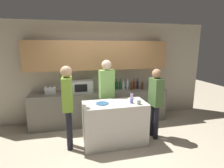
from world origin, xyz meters
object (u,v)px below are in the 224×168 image
(bottle_2, at_px, (123,86))
(plate_on_island, at_px, (102,103))
(microwave, at_px, (83,86))
(bottle_1, at_px, (120,85))
(bottle_5, at_px, (134,85))
(bottle_7, at_px, (142,86))
(bottle_3, at_px, (128,85))
(bottle_6, at_px, (138,85))
(bottle_0, at_px, (116,85))
(person_right, at_px, (156,98))
(person_left, at_px, (68,101))
(bottle_4, at_px, (132,86))
(person_center, at_px, (107,90))
(cup_1, at_px, (139,102))
(potted_plant, at_px, (153,81))
(cup_0, at_px, (132,96))
(cup_2, at_px, (132,101))
(toaster, at_px, (50,90))

(bottle_2, xyz_separation_m, plate_on_island, (-0.82, -1.21, -0.06))
(microwave, bearing_deg, bottle_1, 3.61)
(bottle_5, height_order, bottle_7, bottle_5)
(bottle_2, xyz_separation_m, bottle_3, (0.12, -0.02, 0.03))
(bottle_6, bearing_deg, plate_on_island, -136.13)
(microwave, xyz_separation_m, bottle_7, (1.64, -0.09, -0.06))
(bottle_5, distance_m, bottle_6, 0.10)
(bottle_0, relative_size, plate_on_island, 1.11)
(bottle_2, distance_m, person_right, 1.24)
(bottle_1, relative_size, bottle_3, 0.92)
(person_left, bearing_deg, bottle_1, 132.71)
(bottle_0, xyz_separation_m, bottle_5, (0.51, -0.04, 0.00))
(bottle_4, relative_size, bottle_7, 1.16)
(person_left, xyz_separation_m, person_center, (0.89, 0.53, 0.04))
(bottle_1, bearing_deg, cup_1, -90.76)
(bottle_7, bearing_deg, potted_plant, 13.43)
(cup_1, bearing_deg, potted_plant, 54.31)
(bottle_3, xyz_separation_m, person_left, (-1.61, -1.16, 0.01))
(cup_0, bearing_deg, bottle_5, 67.30)
(bottle_6, relative_size, cup_2, 3.25)
(cup_2, bearing_deg, cup_0, 69.49)
(bottle_6, bearing_deg, bottle_3, 177.95)
(bottle_7, xyz_separation_m, cup_0, (-0.62, -0.88, -0.01))
(bottle_4, xyz_separation_m, person_right, (0.18, -1.05, -0.05))
(person_center, distance_m, person_right, 1.13)
(bottle_7, xyz_separation_m, person_left, (-2.01, -1.04, 0.04))
(person_left, height_order, person_center, person_center)
(toaster, xyz_separation_m, bottle_3, (2.06, 0.03, 0.03))
(bottle_5, bearing_deg, bottle_6, -19.76)
(bottle_4, bearing_deg, potted_plant, 6.82)
(microwave, relative_size, cup_1, 5.85)
(plate_on_island, bearing_deg, person_right, 1.47)
(microwave, distance_m, bottle_2, 1.14)
(bottle_3, distance_m, person_right, 1.19)
(bottle_6, relative_size, person_left, 0.18)
(toaster, height_order, plate_on_island, toaster)
(bottle_1, xyz_separation_m, bottle_6, (0.50, -0.05, 0.00))
(microwave, distance_m, bottle_1, 1.05)
(bottle_2, distance_m, bottle_6, 0.41)
(bottle_4, height_order, plate_on_island, bottle_4)
(potted_plant, distance_m, cup_0, 1.38)
(bottle_5, relative_size, person_center, 0.17)
(toaster, bearing_deg, person_center, -24.18)
(potted_plant, height_order, bottle_0, potted_plant)
(bottle_0, distance_m, bottle_5, 0.51)
(potted_plant, distance_m, bottle_6, 0.47)
(bottle_5, bearing_deg, person_right, -86.64)
(bottle_6, distance_m, cup_0, 1.11)
(toaster, relative_size, bottle_5, 0.88)
(potted_plant, height_order, bottle_3, potted_plant)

